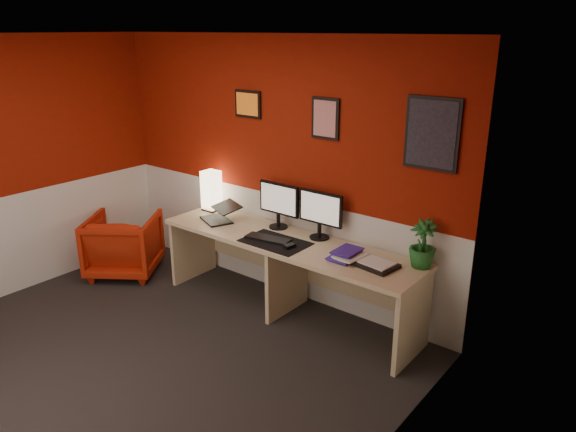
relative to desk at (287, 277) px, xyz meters
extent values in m
cube|color=black|center=(-0.43, -1.41, -0.36)|extent=(4.00, 3.50, 0.01)
cube|color=white|center=(-0.43, -1.41, 2.13)|extent=(4.00, 3.50, 0.01)
cube|color=maroon|center=(-0.43, 0.34, 0.89)|extent=(4.00, 0.01, 2.50)
cube|color=maroon|center=(1.57, -1.41, 0.89)|extent=(0.01, 3.50, 2.50)
cube|color=silver|center=(-0.43, 0.34, 0.14)|extent=(4.00, 0.01, 1.00)
cube|color=silver|center=(-2.43, -1.41, 0.14)|extent=(0.01, 3.50, 1.00)
cube|color=silver|center=(1.56, -1.41, 0.14)|extent=(0.01, 3.50, 1.00)
cube|color=#CEB084|center=(0.00, 0.00, 0.00)|extent=(2.60, 0.65, 0.73)
cube|color=#FFE5B2|center=(-1.15, 0.19, 0.56)|extent=(0.16, 0.16, 0.40)
cube|color=black|center=(-0.87, -0.03, 0.47)|extent=(0.39, 0.34, 0.22)
cube|color=black|center=(-0.27, 0.20, 0.66)|extent=(0.45, 0.06, 0.58)
cube|color=black|center=(0.20, 0.22, 0.66)|extent=(0.45, 0.06, 0.58)
cube|color=black|center=(-0.05, -0.11, 0.37)|extent=(0.60, 0.38, 0.01)
cube|color=black|center=(-0.14, -0.11, 0.38)|extent=(0.44, 0.21, 0.02)
cube|color=black|center=(0.14, -0.14, 0.39)|extent=(0.08, 0.11, 0.03)
imported|color=#38219A|center=(0.53, -0.03, 0.38)|extent=(0.22, 0.29, 0.03)
imported|color=silver|center=(0.59, -0.02, 0.40)|extent=(0.23, 0.29, 0.02)
imported|color=#38219A|center=(0.55, -0.01, 0.43)|extent=(0.19, 0.26, 0.02)
cube|color=black|center=(0.90, -0.01, 0.38)|extent=(0.38, 0.29, 0.03)
imported|color=#19591E|center=(1.20, 0.21, 0.56)|extent=(0.22, 0.22, 0.39)
cube|color=#99999E|center=(-0.14, 0.17, -0.14)|extent=(0.23, 0.46, 0.45)
imported|color=red|center=(-1.93, -0.40, -0.04)|extent=(0.99, 0.99, 0.66)
cube|color=orange|center=(-0.74, 0.33, 1.49)|extent=(0.32, 0.02, 0.26)
cube|color=red|center=(0.16, 0.33, 1.44)|extent=(0.28, 0.02, 0.36)
cube|color=black|center=(1.15, 0.33, 1.42)|extent=(0.44, 0.02, 0.56)
camera|label=1|loc=(2.84, -3.59, 2.18)|focal=33.98mm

